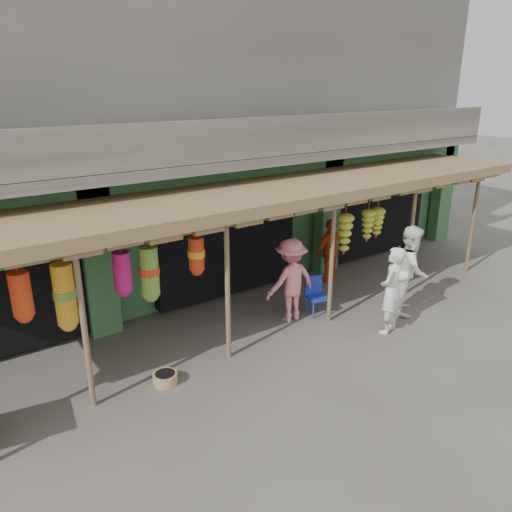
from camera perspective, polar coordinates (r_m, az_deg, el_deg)
ground at (r=10.25m, az=3.41°, el=-8.43°), size 80.00×80.00×0.00m
building at (r=13.28m, az=-9.98°, el=12.97°), size 16.40×6.80×7.00m
awning at (r=9.87m, az=0.06°, el=6.54°), size 14.00×2.70×2.79m
blue_chair at (r=10.83m, az=6.83°, el=-4.25°), size 0.48×0.49×0.83m
basket_right at (r=8.67m, az=-10.33°, el=-13.61°), size 0.53×0.53×0.19m
person_front at (r=10.16m, az=15.20°, el=-3.82°), size 0.76×0.63×1.78m
person_right at (r=11.17m, az=17.23°, el=-1.50°), size 1.19×1.15×1.93m
person_vendor at (r=12.51m, az=8.52°, el=0.63°), size 0.96×0.43×1.62m
person_shopper at (r=10.33m, az=3.99°, el=-2.77°), size 1.17×0.70×1.78m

